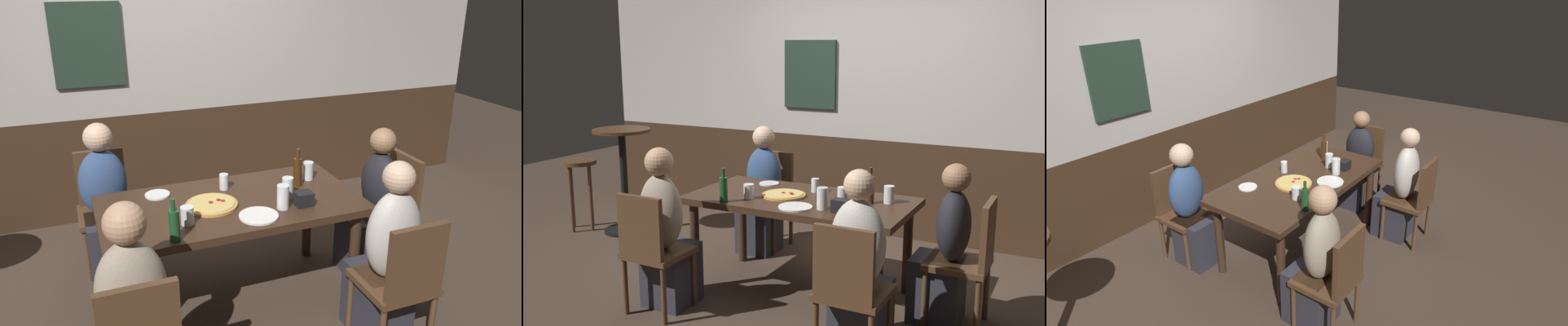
% 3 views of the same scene
% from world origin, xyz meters
% --- Properties ---
extents(ground_plane, '(12.00, 12.00, 0.00)m').
position_xyz_m(ground_plane, '(0.00, 0.00, 0.00)').
color(ground_plane, '#423328').
extents(wall_back, '(6.40, 0.13, 2.60)m').
position_xyz_m(wall_back, '(-0.00, 1.65, 1.30)').
color(wall_back, '#3D2819').
rests_on(wall_back, ground_plane).
extents(dining_table, '(1.66, 0.85, 0.74)m').
position_xyz_m(dining_table, '(0.00, 0.00, 0.66)').
color(dining_table, '#382316').
rests_on(dining_table, ground_plane).
extents(chair_left_near, '(0.40, 0.40, 0.88)m').
position_xyz_m(chair_left_near, '(-0.73, -0.84, 0.50)').
color(chair_left_near, '#513521').
rests_on(chair_left_near, ground_plane).
extents(chair_head_east, '(0.40, 0.40, 0.88)m').
position_xyz_m(chair_head_east, '(1.25, 0.00, 0.50)').
color(chair_head_east, '#513521').
rests_on(chair_head_east, ground_plane).
extents(chair_right_near, '(0.40, 0.40, 0.88)m').
position_xyz_m(chair_right_near, '(0.73, -0.84, 0.50)').
color(chair_right_near, '#513521').
rests_on(chair_right_near, ground_plane).
extents(chair_left_far, '(0.40, 0.40, 0.88)m').
position_xyz_m(chair_left_far, '(-0.73, 0.84, 0.50)').
color(chair_left_far, '#513521').
rests_on(chair_left_far, ground_plane).
extents(person_left_near, '(0.34, 0.37, 1.17)m').
position_xyz_m(person_left_near, '(-0.73, -0.68, 0.50)').
color(person_left_near, '#2D2D38').
rests_on(person_left_near, ground_plane).
extents(person_head_east, '(0.37, 0.34, 1.11)m').
position_xyz_m(person_head_east, '(1.08, 0.00, 0.46)').
color(person_head_east, '#2D2D38').
rests_on(person_head_east, ground_plane).
extents(person_right_near, '(0.34, 0.37, 1.17)m').
position_xyz_m(person_right_near, '(0.73, -0.68, 0.49)').
color(person_right_near, '#2D2D38').
rests_on(person_right_near, ground_plane).
extents(person_left_far, '(0.34, 0.37, 1.15)m').
position_xyz_m(person_left_far, '(-0.73, 0.68, 0.49)').
color(person_left_far, '#2D2D38').
rests_on(person_left_far, ground_plane).
extents(pizza, '(0.33, 0.33, 0.03)m').
position_xyz_m(pizza, '(-0.13, -0.02, 0.75)').
color(pizza, tan).
rests_on(pizza, dining_table).
extents(beer_glass_half, '(0.08, 0.08, 0.13)m').
position_xyz_m(beer_glass_half, '(0.63, 0.16, 0.80)').
color(beer_glass_half, silver).
rests_on(beer_glass_half, dining_table).
extents(highball_clear, '(0.07, 0.07, 0.14)m').
position_xyz_m(highball_clear, '(0.37, -0.07, 0.80)').
color(highball_clear, silver).
rests_on(highball_clear, dining_table).
extents(pint_glass_amber, '(0.08, 0.08, 0.11)m').
position_xyz_m(pint_glass_amber, '(-0.33, -0.20, 0.79)').
color(pint_glass_amber, silver).
rests_on(pint_glass_amber, dining_table).
extents(pint_glass_stout, '(0.08, 0.08, 0.16)m').
position_xyz_m(pint_glass_stout, '(0.27, -0.21, 0.81)').
color(pint_glass_stout, silver).
rests_on(pint_glass_stout, dining_table).
extents(beer_glass_tall, '(0.06, 0.06, 0.11)m').
position_xyz_m(beer_glass_tall, '(0.02, 0.21, 0.79)').
color(beer_glass_tall, silver).
rests_on(beer_glass_tall, dining_table).
extents(beer_bottle_green, '(0.06, 0.06, 0.25)m').
position_xyz_m(beer_bottle_green, '(-0.44, -0.37, 0.84)').
color(beer_bottle_green, '#194723').
rests_on(beer_bottle_green, dining_table).
extents(beer_bottle_brown, '(0.06, 0.06, 0.27)m').
position_xyz_m(beer_bottle_brown, '(0.51, 0.09, 0.85)').
color(beer_bottle_brown, '#42230F').
rests_on(beer_bottle_brown, dining_table).
extents(plate_white_large, '(0.24, 0.24, 0.01)m').
position_xyz_m(plate_white_large, '(0.09, -0.27, 0.75)').
color(plate_white_large, white).
rests_on(plate_white_large, dining_table).
extents(plate_white_small, '(0.16, 0.16, 0.01)m').
position_xyz_m(plate_white_small, '(-0.42, 0.27, 0.75)').
color(plate_white_small, white).
rests_on(plate_white_small, dining_table).
extents(condiment_caddy, '(0.11, 0.09, 0.09)m').
position_xyz_m(condiment_caddy, '(0.41, -0.22, 0.79)').
color(condiment_caddy, black).
rests_on(condiment_caddy, dining_table).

